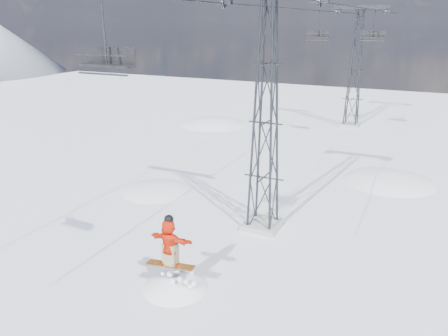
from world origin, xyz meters
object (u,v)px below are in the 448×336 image
(lift_tower_near, at_px, (265,124))
(lift_tower_far, at_px, (355,71))
(snowboarder_jump, at_px, (177,321))
(lift_chair_near, at_px, (108,59))

(lift_tower_near, distance_m, lift_tower_far, 25.00)
(lift_tower_near, height_order, lift_tower_far, same)
(snowboarder_jump, xyz_separation_m, lift_chair_near, (-0.93, -1.82, 10.60))
(lift_chair_near, bearing_deg, snowboarder_jump, 62.89)
(lift_tower_far, xyz_separation_m, snowboarder_jump, (-1.27, -31.47, -7.06))
(lift_tower_far, relative_size, lift_chair_near, 4.95)
(snowboarder_jump, bearing_deg, lift_chair_near, -117.11)
(lift_tower_far, bearing_deg, lift_tower_near, -90.00)
(snowboarder_jump, bearing_deg, lift_tower_far, 87.69)
(lift_tower_near, xyz_separation_m, lift_chair_near, (-2.20, -8.30, 3.53))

